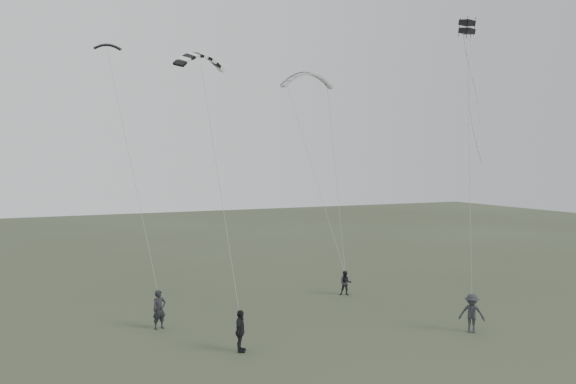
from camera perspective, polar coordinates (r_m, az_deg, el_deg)
name	(u,v)px	position (r m, az deg, el deg)	size (l,w,h in m)	color
ground	(304,340)	(27.56, 1.66, -14.79)	(140.00, 140.00, 0.00)	#363E29
flyer_left	(159,309)	(29.71, -12.95, -11.55)	(0.72, 0.47, 1.98)	black
flyer_right	(346,283)	(36.19, 5.88, -9.18)	(0.75, 0.59, 1.55)	black
flyer_center	(240,331)	(25.75, -4.87, -13.90)	(1.10, 0.46, 1.88)	black
flyer_far	(472,313)	(29.82, 18.17, -11.62)	(1.24, 0.71, 1.92)	#292A2F
kite_dark_small	(107,45)	(35.86, -17.88, 14.03)	(1.55, 0.47, 0.51)	black
kite_pale_large	(308,74)	(41.80, 2.01, 11.92)	(3.88, 0.87, 1.60)	#B9BBBE
kite_striped	(201,55)	(30.90, -8.87, 13.57)	(2.88, 0.72, 1.15)	black
kite_box	(467,27)	(33.29, 17.72, 15.68)	(0.65, 0.65, 0.72)	black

